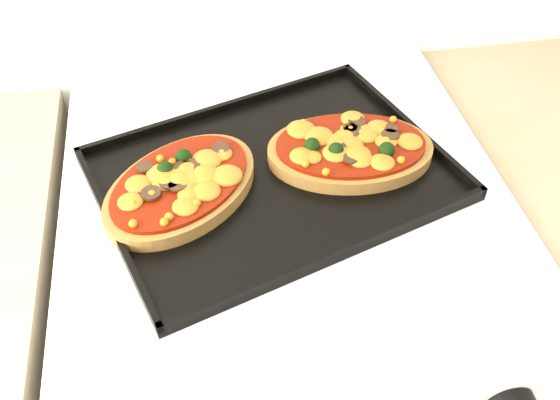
{
  "coord_description": "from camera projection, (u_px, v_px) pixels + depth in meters",
  "views": [
    {
      "loc": [
        -0.1,
        1.1,
        1.49
      ],
      "look_at": [
        0.0,
        1.66,
        0.92
      ],
      "focal_mm": 40.0,
      "sensor_mm": 36.0,
      "label": 1
    }
  ],
  "objects": [
    {
      "name": "baking_tray",
      "position": [
        273.0,
        173.0,
        0.84
      ],
      "size": [
        0.53,
        0.45,
        0.02
      ],
      "primitive_type": "cube",
      "rotation": [
        0.0,
        0.0,
        0.31
      ],
      "color": "black",
      "rests_on": "stove"
    },
    {
      "name": "pizza_left",
      "position": [
        181.0,
        185.0,
        0.8
      ],
      "size": [
        0.27,
        0.26,
        0.03
      ],
      "primitive_type": null,
      "rotation": [
        0.0,
        0.0,
        0.71
      ],
      "color": "#A06D37",
      "rests_on": "baking_tray"
    },
    {
      "name": "stove",
      "position": [
        284.0,
        361.0,
        1.16
      ],
      "size": [
        0.6,
        0.6,
        0.91
      ],
      "primitive_type": "cube",
      "color": "white",
      "rests_on": "floor"
    },
    {
      "name": "pizza_right",
      "position": [
        350.0,
        148.0,
        0.85
      ],
      "size": [
        0.24,
        0.17,
        0.03
      ],
      "primitive_type": null,
      "rotation": [
        0.0,
        0.0,
        -0.1
      ],
      "color": "#A06D37",
      "rests_on": "baking_tray"
    }
  ]
}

